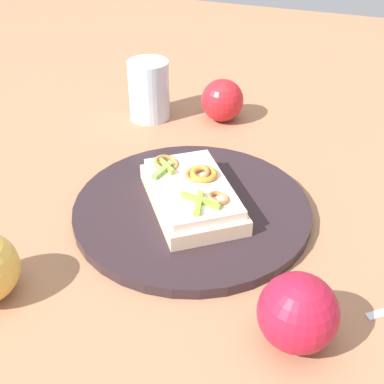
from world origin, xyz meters
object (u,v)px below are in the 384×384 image
at_px(sandwich, 192,194).
at_px(apple_0, 298,313).
at_px(plate, 192,209).
at_px(apple_2, 222,100).
at_px(drinking_glass, 149,90).

height_order(sandwich, apple_0, apple_0).
distance_m(plate, apple_2, 0.28).
relative_size(plate, apple_0, 3.95).
bearing_deg(apple_0, plate, 135.21).
bearing_deg(apple_0, apple_2, 115.24).
height_order(plate, apple_2, apple_2).
distance_m(apple_2, drinking_glass, 0.13).
bearing_deg(apple_2, drinking_glass, -165.13).
bearing_deg(sandwich, drinking_glass, -2.15).
xyz_separation_m(plate, apple_2, (-0.04, 0.27, 0.03)).
height_order(apple_2, drinking_glass, drinking_glass).
bearing_deg(drinking_glass, apple_0, -50.98).
distance_m(sandwich, apple_0, 0.23).
bearing_deg(plate, apple_2, 98.66).
xyz_separation_m(sandwich, drinking_glass, (-0.16, 0.24, 0.02)).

